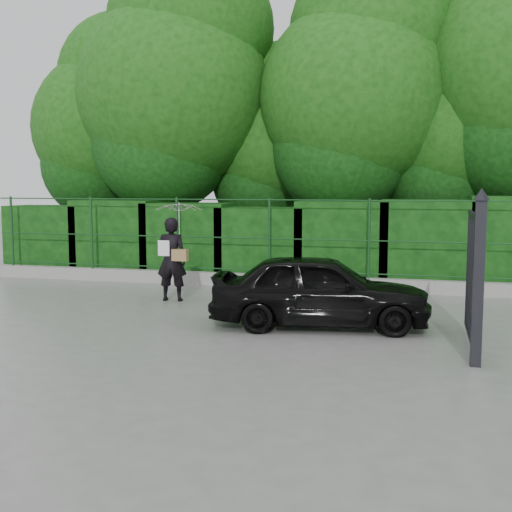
# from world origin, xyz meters

# --- Properties ---
(ground) EXTENTS (80.00, 80.00, 0.00)m
(ground) POSITION_xyz_m (0.00, 0.00, 0.00)
(ground) COLOR gray
(kerb) EXTENTS (14.00, 0.25, 0.30)m
(kerb) POSITION_xyz_m (0.00, 4.50, 0.15)
(kerb) COLOR #9E9E99
(kerb) RESTS_ON ground
(fence) EXTENTS (14.13, 0.06, 1.80)m
(fence) POSITION_xyz_m (0.22, 4.50, 1.20)
(fence) COLOR #15411B
(fence) RESTS_ON kerb
(hedge) EXTENTS (14.20, 1.20, 2.14)m
(hedge) POSITION_xyz_m (0.16, 5.50, 0.99)
(hedge) COLOR black
(hedge) RESTS_ON ground
(trees) EXTENTS (17.10, 6.15, 8.08)m
(trees) POSITION_xyz_m (1.14, 7.74, 4.62)
(trees) COLOR black
(trees) RESTS_ON ground
(gate) EXTENTS (0.22, 2.33, 2.36)m
(gate) POSITION_xyz_m (4.60, -0.72, 1.19)
(gate) COLOR black
(gate) RESTS_ON ground
(woman) EXTENTS (0.96, 0.95, 2.05)m
(woman) POSITION_xyz_m (-1.05, 2.31, 1.34)
(woman) COLOR black
(woman) RESTS_ON ground
(car) EXTENTS (3.86, 2.00, 1.26)m
(car) POSITION_xyz_m (2.21, 0.66, 0.63)
(car) COLOR black
(car) RESTS_ON ground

